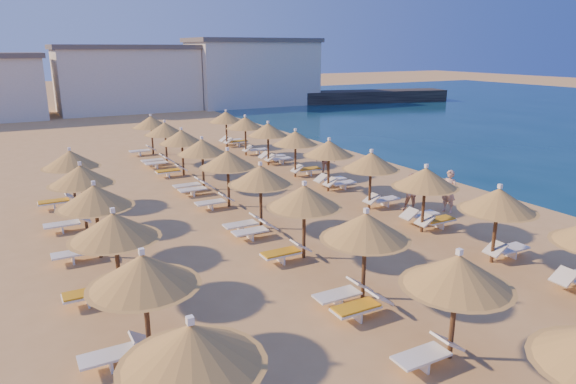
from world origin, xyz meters
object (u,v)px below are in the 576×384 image
parasol_row_west (260,176)px  beachgoer_c (325,161)px  parasol_row_east (371,162)px  beachgoer_a (449,191)px  beachgoer_b (412,193)px  jetty (336,97)px

parasol_row_west → beachgoer_c: size_ratio=20.66×
parasol_row_east → beachgoer_a: parasol_row_east is taller
beachgoer_b → beachgoer_a: 1.59m
beachgoer_c → beachgoer_a: bearing=-54.1°
jetty → parasol_row_west: (-29.60, -38.89, 1.41)m
jetty → parasol_row_west: 48.89m
jetty → beachgoer_c: 39.86m
parasol_row_west → beachgoer_a: parasol_row_west is taller
jetty → beachgoer_c: bearing=-110.6°
beachgoer_b → beachgoer_c: size_ratio=0.98×
parasol_row_east → beachgoer_b: parasol_row_east is taller
parasol_row_east → jetty: bearing=58.1°
jetty → beachgoer_c: beachgoer_c is taller
beachgoer_c → jetty: bearing=82.8°
parasol_row_west → beachgoer_a: (8.14, -2.02, -1.21)m
jetty → parasol_row_east: 45.83m
jetty → parasol_row_east: (-24.22, -38.89, 1.41)m
parasol_row_east → beachgoer_a: (2.76, -2.02, -1.21)m
parasol_row_west → beachgoer_b: size_ratio=21.05×
jetty → beachgoer_a: bearing=-103.7°
jetty → beachgoer_a: 46.20m
beachgoer_b → beachgoer_c: (0.15, 7.29, 0.02)m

